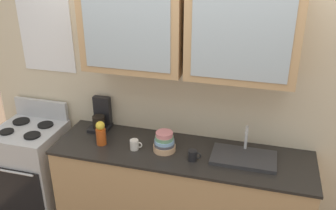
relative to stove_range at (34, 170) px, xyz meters
name	(u,v)px	position (x,y,z in m)	size (l,w,h in m)	color
back_wall_unit	(190,73)	(1.44, 0.29, 1.02)	(3.84, 0.46, 2.67)	beige
counter	(180,197)	(1.44, 0.00, -0.01)	(2.12, 0.60, 0.91)	tan
stove_range	(34,170)	(0.00, 0.00, 0.00)	(0.58, 0.60, 1.09)	silver
sink_faucet	(244,157)	(1.94, 0.03, 0.47)	(0.50, 0.30, 0.24)	#2D2D30
bowl_stack	(164,142)	(1.31, -0.02, 0.52)	(0.18, 0.18, 0.17)	#E0AD7F
vase	(101,133)	(0.77, -0.06, 0.55)	(0.08, 0.08, 0.21)	#BF4C19
cup_near_sink	(193,155)	(1.56, -0.09, 0.49)	(0.10, 0.07, 0.09)	black
cup_near_bowls	(135,145)	(1.07, -0.06, 0.49)	(0.11, 0.07, 0.09)	silver
coffee_maker	(101,117)	(0.65, 0.21, 0.55)	(0.17, 0.20, 0.29)	black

